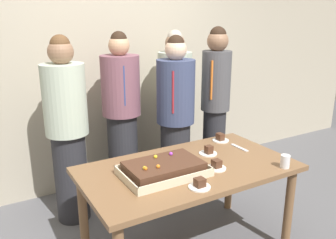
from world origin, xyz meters
name	(u,v)px	position (x,y,z in m)	size (l,w,h in m)	color
interior_back_panel	(109,51)	(0.00, 1.60, 1.50)	(8.00, 0.12, 3.00)	#B2A893
party_table	(188,178)	(0.00, 0.00, 0.66)	(1.63, 0.90, 0.76)	brown
sheet_cake	(164,169)	(-0.23, -0.03, 0.80)	(0.60, 0.40, 0.12)	beige
plated_slice_near_left	(216,166)	(0.16, -0.14, 0.78)	(0.15, 0.15, 0.07)	white
plated_slice_near_right	(200,185)	(-0.12, -0.32, 0.78)	(0.15, 0.15, 0.07)	white
plated_slice_far_left	(220,139)	(0.57, 0.33, 0.78)	(0.15, 0.15, 0.07)	white
plated_slice_far_right	(208,152)	(0.28, 0.12, 0.78)	(0.15, 0.15, 0.08)	white
drink_cup_nearest	(285,161)	(0.62, -0.38, 0.81)	(0.07, 0.07, 0.10)	white
cake_server_utensil	(239,148)	(0.60, 0.10, 0.76)	(0.03, 0.20, 0.01)	silver
person_serving_front	(122,118)	(-0.09, 1.09, 0.89)	(0.38, 0.38, 1.73)	#28282D
person_green_shirt_behind	(67,130)	(-0.66, 0.97, 0.88)	(0.38, 0.38, 1.72)	#28282D
person_striped_tie_right	(215,107)	(0.86, 0.80, 0.94)	(0.30, 0.30, 1.77)	#28282D
person_far_right_suit	(175,107)	(0.58, 1.16, 0.89)	(0.37, 0.37, 1.73)	#28282D
person_left_edge_reaching	(175,120)	(0.35, 0.77, 0.87)	(0.37, 0.37, 1.70)	#28282D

